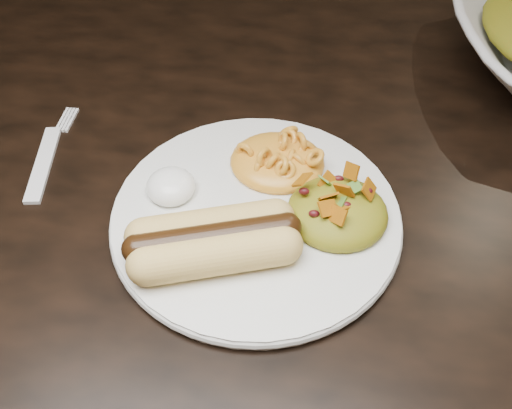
# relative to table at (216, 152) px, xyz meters

# --- Properties ---
(floor) EXTENTS (4.00, 4.00, 0.00)m
(floor) POSITION_rel_table_xyz_m (0.00, 0.00, -0.66)
(floor) COLOR #442918
(floor) RESTS_ON ground
(table) EXTENTS (1.60, 0.90, 0.75)m
(table) POSITION_rel_table_xyz_m (0.00, 0.00, 0.00)
(table) COLOR black
(table) RESTS_ON floor
(plate) EXTENTS (0.32, 0.32, 0.01)m
(plate) POSITION_rel_table_xyz_m (0.07, -0.18, 0.10)
(plate) COLOR silver
(plate) RESTS_ON table
(hotdog) EXTENTS (0.12, 0.10, 0.03)m
(hotdog) POSITION_rel_table_xyz_m (0.04, -0.23, 0.12)
(hotdog) COLOR #E4BD73
(hotdog) RESTS_ON plate
(mac_and_cheese) EXTENTS (0.11, 0.10, 0.03)m
(mac_and_cheese) POSITION_rel_table_xyz_m (0.08, -0.12, 0.12)
(mac_and_cheese) COLOR #CE7E3F
(mac_and_cheese) RESTS_ON plate
(sour_cream) EXTENTS (0.04, 0.04, 0.03)m
(sour_cream) POSITION_rel_table_xyz_m (-0.00, -0.17, 0.12)
(sour_cream) COLOR white
(sour_cream) RESTS_ON plate
(taco_salad) EXTENTS (0.09, 0.08, 0.04)m
(taco_salad) POSITION_rel_table_xyz_m (0.14, -0.18, 0.12)
(taco_salad) COLOR #B2570E
(taco_salad) RESTS_ON plate
(fork) EXTENTS (0.04, 0.12, 0.00)m
(fork) POSITION_rel_table_xyz_m (-0.14, -0.14, 0.09)
(fork) COLOR white
(fork) RESTS_ON table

